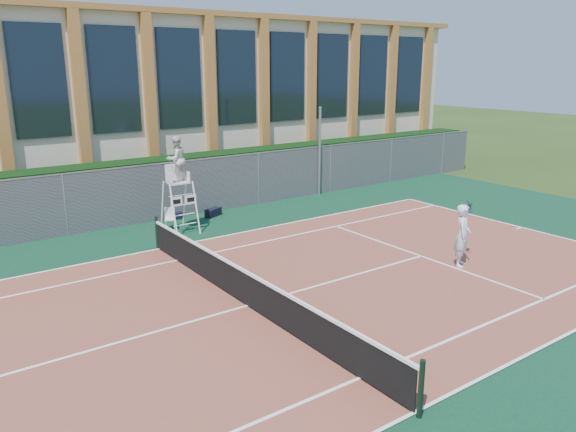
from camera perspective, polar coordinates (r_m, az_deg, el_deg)
ground at (r=14.25m, az=-4.12°, el=-9.17°), size 120.00×120.00×0.00m
apron at (r=15.04m, az=-6.14°, el=-7.85°), size 36.00×20.00×0.01m
tennis_court at (r=14.24m, az=-4.12°, el=-9.10°), size 23.77×10.97×0.02m
tennis_net at (r=14.04m, az=-4.16°, el=-7.18°), size 0.10×11.30×1.10m
fence at (r=21.54m, az=-16.57°, el=1.78°), size 40.00×0.06×2.20m
hedge at (r=22.66m, az=-17.59°, el=2.34°), size 40.00×1.40×2.20m
building at (r=29.87m, az=-23.01°, el=10.73°), size 45.00×10.60×8.22m
steel_pole at (r=25.73m, az=3.22°, el=6.57°), size 0.12×0.12×4.03m
umpire_chair at (r=20.19m, az=-11.27°, el=5.42°), size 0.97×1.49×3.48m
plastic_chair at (r=20.92m, az=-11.91°, el=-0.07°), size 0.49×0.49×0.80m
sports_bag_near at (r=22.47m, az=-7.60°, el=0.37°), size 0.79×0.57×0.31m
sports_bag_far at (r=22.27m, az=-11.47°, el=-0.02°), size 0.63×0.27×0.25m
tennis_player at (r=17.37m, az=17.31°, el=-1.88°), size 1.10×0.84×1.88m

